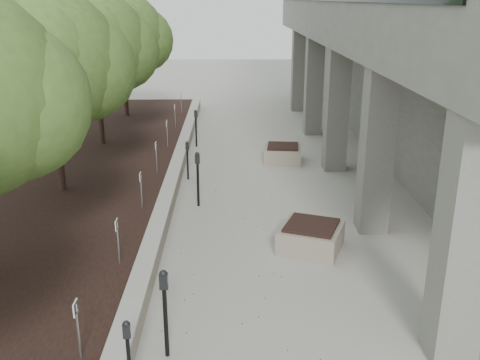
{
  "coord_description": "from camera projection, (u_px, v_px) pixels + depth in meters",
  "views": [
    {
      "loc": [
        -0.1,
        -6.28,
        5.5
      ],
      "look_at": [
        0.15,
        6.54,
        1.13
      ],
      "focal_mm": 40.19,
      "sensor_mm": 36.0,
      "label": 1
    }
  ],
  "objects": [
    {
      "name": "parking_sign_2",
      "position": [
        78.0,
        330.0,
        7.87
      ],
      "size": [
        0.04,
        0.22,
        0.96
      ],
      "primitive_type": null,
      "color": "black",
      "rests_on": "planting_bed"
    },
    {
      "name": "parking_meter_2",
      "position": [
        165.0,
        314.0,
        8.45
      ],
      "size": [
        0.16,
        0.11,
        1.55
      ],
      "primitive_type": null,
      "rotation": [
        0.0,
        0.0,
        -0.02
      ],
      "color": "black",
      "rests_on": "ground"
    },
    {
      "name": "parking_sign_8",
      "position": [
        181.0,
        103.0,
        24.9
      ],
      "size": [
        0.04,
        0.22,
        0.96
      ],
      "primitive_type": null,
      "color": "black",
      "rests_on": "planting_bed"
    },
    {
      "name": "parking_sign_3",
      "position": [
        118.0,
        242.0,
        10.71
      ],
      "size": [
        0.04,
        0.22,
        0.96
      ],
      "primitive_type": null,
      "color": "black",
      "rests_on": "planting_bed"
    },
    {
      "name": "planter_front",
      "position": [
        311.0,
        236.0,
        12.3
      ],
      "size": [
        1.72,
        1.72,
        0.62
      ],
      "primitive_type": null,
      "rotation": [
        0.0,
        0.0,
        -0.38
      ],
      "color": "#A0927F",
      "rests_on": "ground"
    },
    {
      "name": "parking_sign_4",
      "position": [
        141.0,
        191.0,
        13.55
      ],
      "size": [
        0.04,
        0.22,
        0.96
      ],
      "primitive_type": null,
      "color": "black",
      "rests_on": "planting_bed"
    },
    {
      "name": "parking_meter_5",
      "position": [
        196.0,
        128.0,
        20.63
      ],
      "size": [
        0.16,
        0.12,
        1.46
      ],
      "primitive_type": null,
      "rotation": [
        0.0,
        0.0,
        0.16
      ],
      "color": "black",
      "rests_on": "ground"
    },
    {
      "name": "parking_meter_3",
      "position": [
        198.0,
        179.0,
        14.7
      ],
      "size": [
        0.16,
        0.11,
        1.56
      ],
      "primitive_type": null,
      "rotation": [
        0.0,
        0.0,
        -0.02
      ],
      "color": "black",
      "rests_on": "ground"
    },
    {
      "name": "crabapple_tree_5",
      "position": [
        123.0,
        54.0,
        23.66
      ],
      "size": [
        4.6,
        4.0,
        5.44
      ],
      "primitive_type": null,
      "color": "#3F6326",
      "rests_on": "planting_bed"
    },
    {
      "name": "parking_meter_4",
      "position": [
        188.0,
        160.0,
        16.93
      ],
      "size": [
        0.15,
        0.12,
        1.25
      ],
      "primitive_type": null,
      "rotation": [
        0.0,
        0.0,
        0.33
      ],
      "color": "black",
      "rests_on": "ground"
    },
    {
      "name": "crabapple_tree_3",
      "position": [
        52.0,
        92.0,
        14.2
      ],
      "size": [
        4.6,
        4.0,
        5.44
      ],
      "primitive_type": null,
      "color": "#3F6326",
      "rests_on": "planting_bed"
    },
    {
      "name": "planter_back",
      "position": [
        283.0,
        153.0,
        18.89
      ],
      "size": [
        1.41,
        1.41,
        0.59
      ],
      "primitive_type": null,
      "rotation": [
        0.0,
        0.0,
        -0.11
      ],
      "color": "#A0927F",
      "rests_on": "ground"
    },
    {
      "name": "planting_bed",
      "position": [
        50.0,
        184.0,
        16.07
      ],
      "size": [
        7.0,
        26.0,
        0.4
      ],
      "primitive_type": "cube",
      "color": "black",
      "rests_on": "ground"
    },
    {
      "name": "parking_sign_7",
      "position": [
        175.0,
        116.0,
        22.07
      ],
      "size": [
        0.04,
        0.22,
        0.96
      ],
      "primitive_type": null,
      "color": "black",
      "rests_on": "planting_bed"
    },
    {
      "name": "retaining_wall",
      "position": [
        173.0,
        182.0,
        16.13
      ],
      "size": [
        0.39,
        26.0,
        0.5
      ],
      "primitive_type": null,
      "color": "#A0927F",
      "rests_on": "ground"
    },
    {
      "name": "parking_sign_6",
      "position": [
        167.0,
        134.0,
        19.23
      ],
      "size": [
        0.04,
        0.22,
        0.96
      ],
      "primitive_type": null,
      "color": "black",
      "rests_on": "planting_bed"
    },
    {
      "name": "parking_meter_1",
      "position": [
        129.0,
        360.0,
        7.58
      ],
      "size": [
        0.14,
        0.1,
        1.29
      ],
      "primitive_type": null,
      "rotation": [
        0.0,
        0.0,
        0.1
      ],
      "color": "black",
      "rests_on": "ground"
    },
    {
      "name": "berry_scatter",
      "position": [
        231.0,
        247.0,
        12.45
      ],
      "size": [
        3.3,
        14.1,
        0.02
      ],
      "primitive_type": null,
      "color": "maroon",
      "rests_on": "ground"
    },
    {
      "name": "crabapple_tree_4",
      "position": [
        96.0,
        69.0,
        18.93
      ],
      "size": [
        4.6,
        4.0,
        5.44
      ],
      "primitive_type": null,
      "color": "#3F6326",
      "rests_on": "planting_bed"
    },
    {
      "name": "parking_sign_5",
      "position": [
        156.0,
        157.0,
        16.39
      ],
      "size": [
        0.04,
        0.22,
        0.96
      ],
      "primitive_type": null,
      "color": "black",
      "rests_on": "planting_bed"
    }
  ]
}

